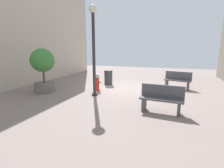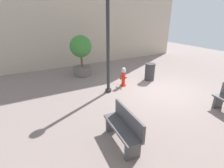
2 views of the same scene
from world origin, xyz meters
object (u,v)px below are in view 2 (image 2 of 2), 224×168
Objects in this scene: planter_tree at (81,52)px; trash_bin at (150,72)px; fire_hydrant at (123,77)px; street_lamp at (108,34)px; bench_far at (124,127)px.

planter_tree is 2.49× the size of trash_bin.
fire_hydrant is at bearing -153.97° from planter_tree.
trash_bin is (-2.47, -2.83, -0.87)m from planter_tree.
street_lamp is at bearing 95.87° from trash_bin.
trash_bin is (-0.01, -1.63, -0.01)m from fire_hydrant.
planter_tree is at bearing -9.01° from bench_far.
bench_far is 3.91m from street_lamp.
fire_hydrant is 1.63m from trash_bin.
trash_bin is at bearing -131.07° from planter_tree.
bench_far is at bearing 132.05° from trash_bin.
bench_far is (-3.40, 2.13, 0.03)m from fire_hydrant.
street_lamp reaches higher than planter_tree.
fire_hydrant is 0.22× the size of street_lamp.
trash_bin is at bearing -90.24° from fire_hydrant.
trash_bin is (0.27, -2.59, -2.07)m from street_lamp.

